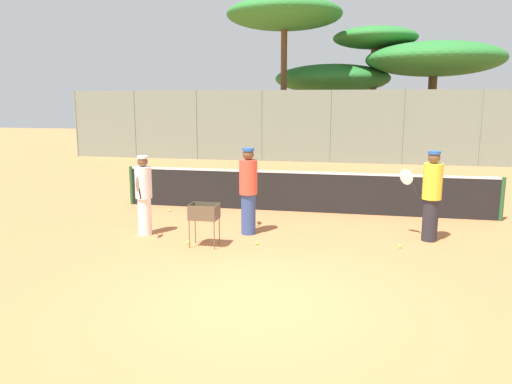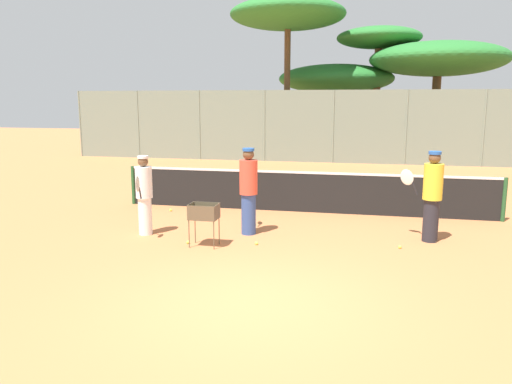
# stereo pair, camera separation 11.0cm
# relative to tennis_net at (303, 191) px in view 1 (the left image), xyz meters

# --- Properties ---
(ground_plane) EXTENTS (80.00, 80.00, 0.00)m
(ground_plane) POSITION_rel_tennis_net_xyz_m (0.00, -6.10, -0.56)
(ground_plane) COLOR #C67242
(tennis_net) EXTENTS (9.71, 0.10, 1.07)m
(tennis_net) POSITION_rel_tennis_net_xyz_m (0.00, 0.00, 0.00)
(tennis_net) COLOR #26592D
(tennis_net) RESTS_ON ground_plane
(back_fence) EXTENTS (26.03, 0.08, 3.35)m
(back_fence) POSITION_rel_tennis_net_xyz_m (-0.00, 10.70, 1.12)
(back_fence) COLOR gray
(back_fence) RESTS_ON ground_plane
(tree_0) EXTENTS (6.37, 6.37, 4.85)m
(tree_0) POSITION_rel_tennis_net_xyz_m (-0.28, 16.08, 3.48)
(tree_0) COLOR brown
(tree_0) RESTS_ON ground_plane
(tree_1) EXTENTS (4.41, 4.41, 6.65)m
(tree_1) POSITION_rel_tennis_net_xyz_m (1.95, 15.23, 5.43)
(tree_1) COLOR brown
(tree_1) RESTS_ON ground_plane
(tree_2) EXTENTS (5.78, 5.78, 7.81)m
(tree_2) POSITION_rel_tennis_net_xyz_m (-2.55, 13.07, 6.48)
(tree_2) COLOR brown
(tree_2) RESTS_ON ground_plane
(tree_3) EXTENTS (6.82, 6.82, 5.76)m
(tree_3) POSITION_rel_tennis_net_xyz_m (4.89, 14.53, 4.33)
(tree_3) COLOR brown
(tree_3) RESTS_ON ground_plane
(player_white_outfit) EXTENTS (0.53, 0.89, 1.87)m
(player_white_outfit) POSITION_rel_tennis_net_xyz_m (-0.91, -2.41, 0.41)
(player_white_outfit) COLOR #334C8C
(player_white_outfit) RESTS_ON ground_plane
(player_red_cap) EXTENTS (0.87, 0.56, 1.87)m
(player_red_cap) POSITION_rel_tennis_net_xyz_m (2.88, -2.17, 0.41)
(player_red_cap) COLOR #26262D
(player_red_cap) RESTS_ON ground_plane
(player_yellow_shirt) EXTENTS (0.35, 0.90, 1.72)m
(player_yellow_shirt) POSITION_rel_tennis_net_xyz_m (-3.08, -2.95, 0.33)
(player_yellow_shirt) COLOR white
(player_yellow_shirt) RESTS_ON ground_plane
(ball_cart) EXTENTS (0.56, 0.41, 0.86)m
(ball_cart) POSITION_rel_tennis_net_xyz_m (-1.57, -3.52, 0.08)
(ball_cart) COLOR brown
(ball_cart) RESTS_ON ground_plane
(tennis_ball_0) EXTENTS (0.07, 0.07, 0.07)m
(tennis_ball_0) POSITION_rel_tennis_net_xyz_m (2.98, -2.25, -0.53)
(tennis_ball_0) COLOR #D1E54C
(tennis_ball_0) RESTS_ON ground_plane
(tennis_ball_1) EXTENTS (0.07, 0.07, 0.07)m
(tennis_ball_1) POSITION_rel_tennis_net_xyz_m (-1.93, -3.44, -0.53)
(tennis_ball_1) COLOR #D1E54C
(tennis_ball_1) RESTS_ON ground_plane
(tennis_ball_2) EXTENTS (0.07, 0.07, 0.07)m
(tennis_ball_2) POSITION_rel_tennis_net_xyz_m (-0.55, -3.21, -0.53)
(tennis_ball_2) COLOR #D1E54C
(tennis_ball_2) RESTS_ON ground_plane
(tennis_ball_3) EXTENTS (0.07, 0.07, 0.07)m
(tennis_ball_3) POSITION_rel_tennis_net_xyz_m (2.26, -2.85, -0.53)
(tennis_ball_3) COLOR #D1E54C
(tennis_ball_3) RESTS_ON ground_plane
(tennis_ball_4) EXTENTS (0.07, 0.07, 0.07)m
(tennis_ball_4) POSITION_rel_tennis_net_xyz_m (-3.43, -0.67, -0.53)
(tennis_ball_4) COLOR #D1E54C
(tennis_ball_4) RESTS_ON ground_plane
(parked_car) EXTENTS (4.20, 1.70, 1.60)m
(parked_car) POSITION_rel_tennis_net_xyz_m (3.57, 13.93, 0.10)
(parked_car) COLOR #B2B7BC
(parked_car) RESTS_ON ground_plane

